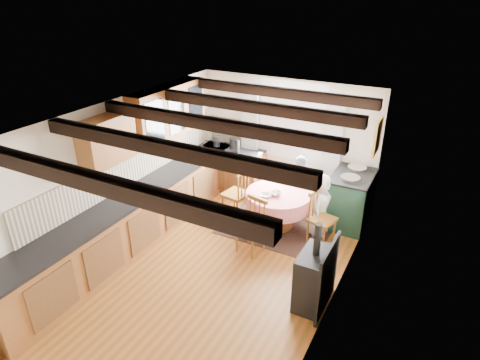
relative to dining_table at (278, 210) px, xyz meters
The scene contains 41 objects.
floor 1.59m from the dining_table, 104.61° to the right, with size 3.60×5.50×0.00m, color #AC5924.
ceiling 2.57m from the dining_table, 104.61° to the right, with size 3.60×5.50×0.00m, color white.
wall_back 1.56m from the dining_table, 107.34° to the left, with size 3.60×0.00×2.40m, color silver.
wall_front 4.35m from the dining_table, 95.25° to the right, with size 3.60×0.00×2.40m, color silver.
wall_left 2.79m from the dining_table, 145.62° to the right, with size 0.00×5.50×2.40m, color silver.
wall_right 2.23m from the dining_table, 46.77° to the right, with size 0.00×5.50×2.40m, color silver.
beam_a 4.03m from the dining_table, 96.37° to the right, with size 3.60×0.16×0.16m, color black.
beam_b 3.20m from the dining_table, 98.89° to the right, with size 3.60×0.16×0.16m, color black.
beam_c 2.50m from the dining_table, 104.61° to the right, with size 3.60×0.16×0.16m, color black.
beam_d 2.06m from the dining_table, 128.06° to the right, with size 3.60×0.16×0.16m, color black.
beam_e 2.06m from the dining_table, 127.95° to the left, with size 3.60×0.16×0.16m, color black.
splash_left 2.62m from the dining_table, 151.09° to the right, with size 0.02×4.50×0.55m, color beige.
splash_back 2.04m from the dining_table, 138.49° to the left, with size 1.40×0.02×0.55m, color beige.
base_cabinet_left 2.41m from the dining_table, 141.59° to the right, with size 0.60×5.30×0.88m, color brown.
base_cabinet_back 1.73m from the dining_table, 146.57° to the left, with size 1.30×0.60×0.88m, color brown.
worktop_left 2.46m from the dining_table, 141.30° to the right, with size 0.64×5.30×0.04m, color black.
worktop_back 1.80m from the dining_table, 147.13° to the left, with size 1.30×0.64×0.04m, color black.
wall_cabinet_glass 2.60m from the dining_table, behind, with size 0.34×1.80×0.90m, color brown.
wall_cabinet_solid 3.12m from the dining_table, 138.32° to the right, with size 0.34×0.90×0.70m, color brown.
window_frame 1.79m from the dining_table, 103.23° to the left, with size 1.34×0.03×1.54m, color white.
window_pane 1.79m from the dining_table, 103.18° to the left, with size 1.20×0.01×1.40m, color white.
curtain_left 1.79m from the dining_table, 134.74° to the left, with size 0.35×0.10×2.10m, color #ACADAA.
curtain_right 1.49m from the dining_table, 64.08° to the left, with size 0.35×0.10×2.10m, color #ACADAA.
curtain_rod 2.20m from the dining_table, 104.17° to the left, with size 0.03×0.03×2.00m, color black.
wall_picture 2.09m from the dining_table, 30.15° to the left, with size 0.04×0.50×0.60m, color gold.
wall_plate 1.94m from the dining_table, 61.63° to the left, with size 0.30×0.30×0.02m, color silver.
rug 0.34m from the dining_table, ahead, with size 1.87×1.45×0.01m, color black.
dining_table is the anchor object (origin of this frame).
chair_near 0.90m from the dining_table, 96.38° to the right, with size 0.40×0.42×0.94m, color #925C25, non-canonical shape.
chair_left 0.86m from the dining_table, behind, with size 0.43×0.45×1.01m, color #925C25, non-canonical shape.
chair_right 0.85m from the dining_table, ahead, with size 0.41×0.43×0.95m, color #925C25, non-canonical shape.
aga_range 1.34m from the dining_table, 35.75° to the left, with size 0.69×1.07×0.98m, color #1B4031, non-canonical shape.
cast_iron_stove 2.00m from the dining_table, 53.08° to the right, with size 0.38×0.64×1.27m, color black, non-canonical shape.
child_far 0.78m from the dining_table, 80.81° to the left, with size 0.42×0.28×1.15m, color #414E5A.
child_right 0.76m from the dining_table, 13.02° to the left, with size 0.55×0.36×1.13m, color white.
bowl_a 0.46m from the dining_table, 122.43° to the right, with size 0.20×0.20×0.05m, color silver.
bowl_b 0.39m from the dining_table, 94.76° to the right, with size 0.19×0.19×0.06m, color silver.
cup 0.40m from the dining_table, 75.82° to the right, with size 0.09×0.09×0.08m, color silver.
canister_tall 2.14m from the dining_table, 152.61° to the left, with size 0.13×0.13×0.23m, color #262628.
canister_wide 1.88m from the dining_table, 144.87° to the left, with size 0.19×0.19×0.21m, color #262628.
canister_slim 1.67m from the dining_table, 146.48° to the left, with size 0.09×0.09×0.26m, color #262628.
Camera 1 is at (2.74, -4.38, 3.98)m, focal length 30.59 mm.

